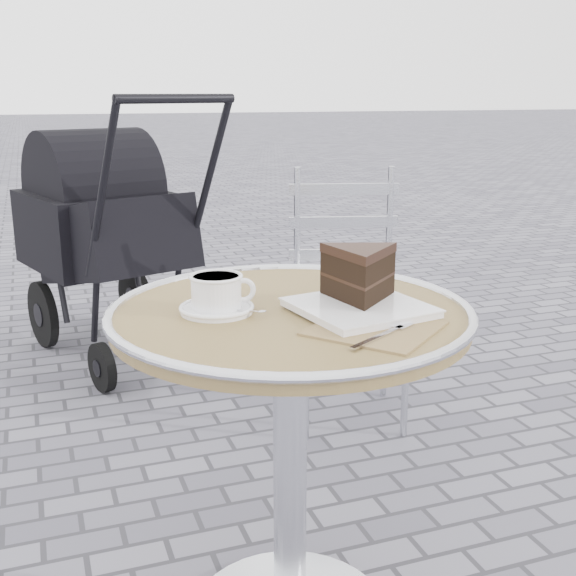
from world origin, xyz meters
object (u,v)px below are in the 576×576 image
object	(u,v)px
cappuccino_set	(217,296)
baby_stroller	(108,241)
cake_plate_set	(361,281)
bistro_chair	(346,264)
cafe_table	(290,387)

from	to	relation	value
cappuccino_set	baby_stroller	bearing A→B (deg)	97.82
cappuccino_set	cake_plate_set	xyz separation A→B (m)	(0.27, -0.08, 0.02)
baby_stroller	cappuccino_set	bearing A→B (deg)	-107.06
cappuccino_set	bistro_chair	bearing A→B (deg)	61.22
cafe_table	cake_plate_set	distance (m)	0.26
cafe_table	baby_stroller	size ratio (longest dim) A/B	0.62
cappuccino_set	cafe_table	bearing A→B (deg)	-5.99
bistro_chair	baby_stroller	xyz separation A→B (m)	(-0.74, 0.90, -0.04)
baby_stroller	bistro_chair	bearing A→B (deg)	-68.14
cafe_table	cake_plate_set	xyz separation A→B (m)	(0.13, -0.04, 0.22)
bistro_chair	baby_stroller	size ratio (longest dim) A/B	0.75
cafe_table	cake_plate_set	world-z (taller)	cake_plate_set
bistro_chair	baby_stroller	bearing A→B (deg)	144.76
cafe_table	cappuccino_set	bearing A→B (deg)	166.75
bistro_chair	cake_plate_set	bearing A→B (deg)	-97.72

